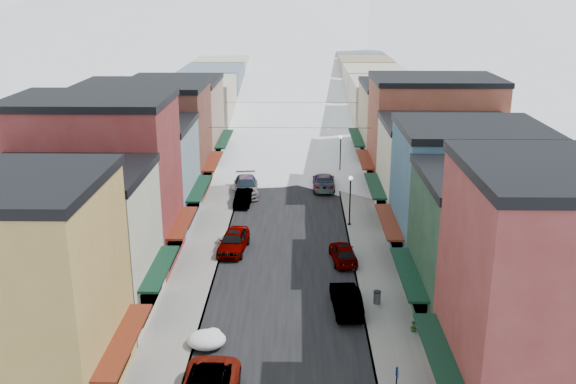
{
  "coord_description": "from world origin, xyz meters",
  "views": [
    {
      "loc": [
        0.91,
        -23.56,
        19.66
      ],
      "look_at": [
        0.0,
        30.15,
        2.53
      ],
      "focal_mm": 40.0,
      "sensor_mm": 36.0,
      "label": 1
    }
  ],
  "objects_px": {
    "car_silver_sedan": "(234,241)",
    "car_dark_hatch": "(243,198)",
    "car_green_sedan": "(346,299)",
    "streetlamp_near": "(350,194)",
    "trash_can": "(377,297)"
  },
  "relations": [
    {
      "from": "car_silver_sedan",
      "to": "streetlamp_near",
      "type": "bearing_deg",
      "value": 36.65
    },
    {
      "from": "car_green_sedan",
      "to": "streetlamp_near",
      "type": "xyz_separation_m",
      "value": [
        1.34,
        15.2,
        2.13
      ]
    },
    {
      "from": "car_green_sedan",
      "to": "streetlamp_near",
      "type": "distance_m",
      "value": 15.4
    },
    {
      "from": "car_green_sedan",
      "to": "trash_can",
      "type": "distance_m",
      "value": 2.17
    },
    {
      "from": "car_silver_sedan",
      "to": "car_green_sedan",
      "type": "relative_size",
      "value": 1.05
    },
    {
      "from": "car_silver_sedan",
      "to": "car_dark_hatch",
      "type": "distance_m",
      "value": 11.32
    },
    {
      "from": "streetlamp_near",
      "to": "car_silver_sedan",
      "type": "bearing_deg",
      "value": -149.17
    },
    {
      "from": "car_green_sedan",
      "to": "streetlamp_near",
      "type": "bearing_deg",
      "value": -98.9
    },
    {
      "from": "car_dark_hatch",
      "to": "car_green_sedan",
      "type": "relative_size",
      "value": 0.88
    },
    {
      "from": "trash_can",
      "to": "streetlamp_near",
      "type": "bearing_deg",
      "value": 92.81
    },
    {
      "from": "car_green_sedan",
      "to": "streetlamp_near",
      "type": "relative_size",
      "value": 1.08
    },
    {
      "from": "car_dark_hatch",
      "to": "trash_can",
      "type": "distance_m",
      "value": 22.69
    },
    {
      "from": "car_silver_sedan",
      "to": "streetlamp_near",
      "type": "distance_m",
      "value": 11.2
    },
    {
      "from": "car_dark_hatch",
      "to": "car_green_sedan",
      "type": "height_order",
      "value": "car_green_sedan"
    },
    {
      "from": "car_silver_sedan",
      "to": "trash_can",
      "type": "bearing_deg",
      "value": -35.33
    }
  ]
}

